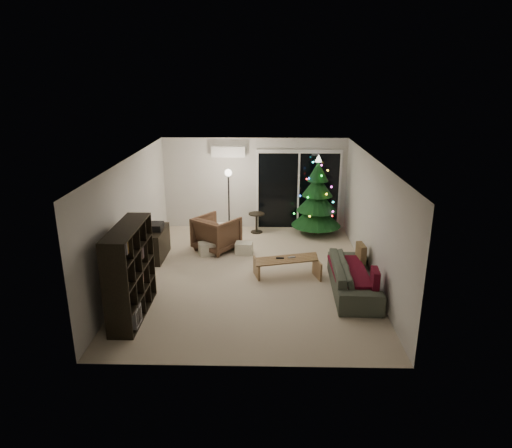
{
  "coord_description": "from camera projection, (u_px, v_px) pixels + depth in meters",
  "views": [
    {
      "loc": [
        0.31,
        -9.0,
        4.11
      ],
      "look_at": [
        0.1,
        0.3,
        1.05
      ],
      "focal_mm": 32.0,
      "sensor_mm": 36.0,
      "label": 1
    }
  ],
  "objects": [
    {
      "name": "media_cabinet",
      "position": [
        156.0,
        244.0,
        10.63
      ],
      "size": [
        0.43,
        1.12,
        0.7
      ],
      "primitive_type": "cube",
      "rotation": [
        0.0,
        0.0,
        -0.01
      ],
      "color": "black",
      "rests_on": "floor"
    },
    {
      "name": "remote_a",
      "position": [
        280.0,
        258.0,
        9.58
      ],
      "size": [
        0.17,
        0.05,
        0.02
      ],
      "primitive_type": "cube",
      "color": "black",
      "rests_on": "coffee_table"
    },
    {
      "name": "remote_b",
      "position": [
        292.0,
        257.0,
        9.62
      ],
      "size": [
        0.16,
        0.1,
        0.02
      ],
      "primitive_type": "cube",
      "rotation": [
        0.0,
        0.0,
        0.35
      ],
      "color": "slate",
      "rests_on": "coffee_table"
    },
    {
      "name": "floor_lamp",
      "position": [
        229.0,
        206.0,
        11.67
      ],
      "size": [
        0.29,
        0.29,
        1.8
      ],
      "primitive_type": "cylinder",
      "color": "black",
      "rests_on": "floor"
    },
    {
      "name": "cardboard_box_a",
      "position": [
        208.0,
        248.0,
        10.89
      ],
      "size": [
        0.5,
        0.44,
        0.3
      ],
      "primitive_type": "cube",
      "rotation": [
        0.0,
        0.0,
        0.34
      ],
      "color": "white",
      "rests_on": "floor"
    },
    {
      "name": "cushion_a",
      "position": [
        361.0,
        253.0,
        9.51
      ],
      "size": [
        0.16,
        0.41,
        0.4
      ],
      "primitive_type": "cube",
      "rotation": [
        0.0,
        0.0,
        0.09
      ],
      "color": "olive",
      "rests_on": "sofa"
    },
    {
      "name": "stereo",
      "position": [
        155.0,
        227.0,
        10.5
      ],
      "size": [
        0.35,
        0.42,
        0.15
      ],
      "primitive_type": "cube",
      "color": "black",
      "rests_on": "media_cabinet"
    },
    {
      "name": "side_table",
      "position": [
        257.0,
        223.0,
        12.38
      ],
      "size": [
        0.53,
        0.53,
        0.54
      ],
      "primitive_type": "cylinder",
      "rotation": [
        0.0,
        0.0,
        -0.27
      ],
      "color": "black",
      "rests_on": "floor"
    },
    {
      "name": "armchair",
      "position": [
        217.0,
        233.0,
        11.11
      ],
      "size": [
        1.28,
        1.29,
        0.85
      ],
      "primitive_type": "imported",
      "rotation": [
        0.0,
        0.0,
        2.51
      ],
      "color": "#443021",
      "rests_on": "floor"
    },
    {
      "name": "cushion_b",
      "position": [
        375.0,
        280.0,
        8.27
      ],
      "size": [
        0.15,
        0.41,
        0.4
      ],
      "primitive_type": "cube",
      "rotation": [
        0.0,
        0.0,
        -0.07
      ],
      "color": "maroon",
      "rests_on": "sofa"
    },
    {
      "name": "christmas_tree",
      "position": [
        317.0,
        195.0,
        12.03
      ],
      "size": [
        1.44,
        1.44,
        2.14
      ],
      "primitive_type": "cone",
      "rotation": [
        0.0,
        0.0,
        0.09
      ],
      "color": "#103E17",
      "rests_on": "floor"
    },
    {
      "name": "bookshelf",
      "position": [
        119.0,
        272.0,
        7.94
      ],
      "size": [
        0.51,
        1.69,
        1.67
      ],
      "primitive_type": null,
      "rotation": [
        0.0,
        0.0,
        0.05
      ],
      "color": "black",
      "rests_on": "floor"
    },
    {
      "name": "cardboard_box_b",
      "position": [
        244.0,
        248.0,
        10.93
      ],
      "size": [
        0.43,
        0.34,
        0.28
      ],
      "primitive_type": "cube",
      "rotation": [
        0.0,
        0.0,
        -0.1
      ],
      "color": "white",
      "rests_on": "floor"
    },
    {
      "name": "room",
      "position": [
        272.0,
        210.0,
        10.92
      ],
      "size": [
        6.5,
        7.51,
        2.6
      ],
      "color": "beige",
      "rests_on": "ground"
    },
    {
      "name": "sofa_throw",
      "position": [
        349.0,
        271.0,
        8.93
      ],
      "size": [
        0.66,
        1.52,
        0.05
      ],
      "primitive_type": "cube",
      "color": "maroon",
      "rests_on": "sofa"
    },
    {
      "name": "coffee_table",
      "position": [
        287.0,
        268.0,
        9.64
      ],
      "size": [
        1.42,
        0.8,
        0.42
      ],
      "primitive_type": null,
      "rotation": [
        0.0,
        0.0,
        0.26
      ],
      "color": "#A27C52",
      "rests_on": "floor"
    },
    {
      "name": "sofa",
      "position": [
        354.0,
        277.0,
        8.97
      ],
      "size": [
        0.89,
        2.13,
        0.62
      ],
      "primitive_type": "imported",
      "rotation": [
        0.0,
        0.0,
        1.54
      ],
      "color": "#4E5846",
      "rests_on": "floor"
    },
    {
      "name": "ottoman",
      "position": [
        224.0,
        235.0,
        11.56
      ],
      "size": [
        0.62,
        0.62,
        0.48
      ],
      "primitive_type": "cube",
      "rotation": [
        0.0,
        0.0,
        0.16
      ],
      "color": "beige",
      "rests_on": "floor"
    }
  ]
}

